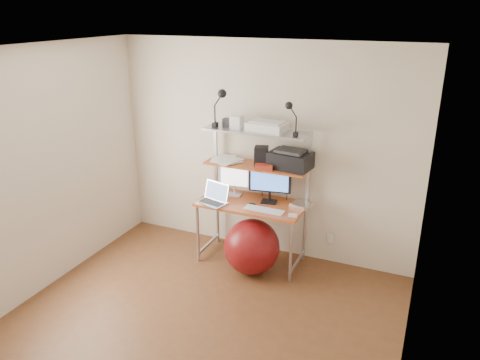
# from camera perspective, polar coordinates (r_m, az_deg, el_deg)

# --- Properties ---
(room) EXTENTS (3.60, 3.60, 3.60)m
(room) POSITION_cam_1_polar(r_m,az_deg,el_deg) (3.89, -6.56, -3.49)
(room) COLOR brown
(room) RESTS_ON ground
(computer_desk) EXTENTS (1.20, 0.60, 1.57)m
(computer_desk) POSITION_cam_1_polar(r_m,az_deg,el_deg) (5.25, 1.70, -0.36)
(computer_desk) COLOR #B34D22
(computer_desk) RESTS_ON ground
(desktop) EXTENTS (1.20, 0.60, 0.00)m
(desktop) POSITION_cam_1_polar(r_m,az_deg,el_deg) (5.28, 1.42, -2.77)
(desktop) COLOR #B34D22
(desktop) RESTS_ON computer_desk
(mid_shelf) EXTENTS (1.18, 0.34, 0.00)m
(mid_shelf) POSITION_cam_1_polar(r_m,az_deg,el_deg) (5.25, 2.00, 1.87)
(mid_shelf) COLOR #B34D22
(mid_shelf) RESTS_ON computer_desk
(top_shelf) EXTENTS (1.18, 0.34, 0.00)m
(top_shelf) POSITION_cam_1_polar(r_m,az_deg,el_deg) (5.13, 2.05, 6.11)
(top_shelf) COLOR #ADACB1
(top_shelf) RESTS_ON computer_desk
(floor) EXTENTS (3.60, 3.60, 0.00)m
(floor) POSITION_cam_1_polar(r_m,az_deg,el_deg) (4.54, -5.90, -18.08)
(floor) COLOR brown
(floor) RESTS_ON ground
(wall_outlet) EXTENTS (0.08, 0.01, 0.12)m
(wall_outlet) POSITION_cam_1_polar(r_m,az_deg,el_deg) (5.55, 10.97, -7.00)
(wall_outlet) COLOR silver
(wall_outlet) RESTS_ON room
(monitor_silver) EXTENTS (0.36, 0.14, 0.40)m
(monitor_silver) POSITION_cam_1_polar(r_m,az_deg,el_deg) (5.41, -0.65, 0.27)
(monitor_silver) COLOR silver
(monitor_silver) RESTS_ON desktop
(monitor_black) EXTENTS (0.47, 0.16, 0.47)m
(monitor_black) POSITION_cam_1_polar(r_m,az_deg,el_deg) (5.23, 3.66, -0.26)
(monitor_black) COLOR black
(monitor_black) RESTS_ON desktop
(laptop) EXTENTS (0.38, 0.34, 0.29)m
(laptop) POSITION_cam_1_polar(r_m,az_deg,el_deg) (5.28, -3.16, -2.25)
(laptop) COLOR silver
(laptop) RESTS_ON desktop
(keyboard) EXTENTS (0.45, 0.14, 0.01)m
(keyboard) POSITION_cam_1_polar(r_m,az_deg,el_deg) (5.09, 2.96, -3.66)
(keyboard) COLOR silver
(keyboard) RESTS_ON desktop
(mouse) EXTENTS (0.10, 0.07, 0.03)m
(mouse) POSITION_cam_1_polar(r_m,az_deg,el_deg) (4.97, 6.47, -4.30)
(mouse) COLOR silver
(mouse) RESTS_ON desktop
(mac_mini) EXTENTS (0.25, 0.25, 0.04)m
(mac_mini) POSITION_cam_1_polar(r_m,az_deg,el_deg) (5.23, 7.48, -2.95)
(mac_mini) COLOR silver
(mac_mini) RESTS_ON desktop
(phone) EXTENTS (0.08, 0.15, 0.01)m
(phone) POSITION_cam_1_polar(r_m,az_deg,el_deg) (5.18, 1.25, -3.17)
(phone) COLOR black
(phone) RESTS_ON desktop
(printer) EXTENTS (0.49, 0.37, 0.21)m
(printer) POSITION_cam_1_polar(r_m,az_deg,el_deg) (5.13, 6.16, 2.50)
(printer) COLOR black
(printer) RESTS_ON mid_shelf
(nas_cube) EXTENTS (0.18, 0.18, 0.22)m
(nas_cube) POSITION_cam_1_polar(r_m,az_deg,el_deg) (5.19, 2.61, 2.92)
(nas_cube) COLOR black
(nas_cube) RESTS_ON mid_shelf
(red_box) EXTENTS (0.22, 0.18, 0.05)m
(red_box) POSITION_cam_1_polar(r_m,az_deg,el_deg) (5.10, 2.94, 1.63)
(red_box) COLOR #B4321C
(red_box) RESTS_ON mid_shelf
(scanner) EXTENTS (0.44, 0.31, 0.11)m
(scanner) POSITION_cam_1_polar(r_m,az_deg,el_deg) (5.09, 3.33, 6.55)
(scanner) COLOR silver
(scanner) RESTS_ON top_shelf
(box_white) EXTENTS (0.13, 0.11, 0.14)m
(box_white) POSITION_cam_1_polar(r_m,az_deg,el_deg) (5.18, -0.43, 7.06)
(box_white) COLOR silver
(box_white) RESTS_ON top_shelf
(box_grey) EXTENTS (0.10, 0.10, 0.09)m
(box_grey) POSITION_cam_1_polar(r_m,az_deg,el_deg) (5.29, -1.58, 7.05)
(box_grey) COLOR #2F2F32
(box_grey) RESTS_ON top_shelf
(clip_lamp_left) EXTENTS (0.17, 0.10, 0.43)m
(clip_lamp_left) POSITION_cam_1_polar(r_m,az_deg,el_deg) (5.15, -2.38, 9.75)
(clip_lamp_left) COLOR black
(clip_lamp_left) RESTS_ON top_shelf
(clip_lamp_right) EXTENTS (0.14, 0.08, 0.36)m
(clip_lamp_right) POSITION_cam_1_polar(r_m,az_deg,el_deg) (4.86, 6.16, 8.34)
(clip_lamp_right) COLOR black
(clip_lamp_right) RESTS_ON top_shelf
(exercise_ball) EXTENTS (0.62, 0.62, 0.62)m
(exercise_ball) POSITION_cam_1_polar(r_m,az_deg,el_deg) (5.25, 1.44, -8.14)
(exercise_ball) COLOR maroon
(exercise_ball) RESTS_ON floor
(paper_stack) EXTENTS (0.44, 0.42, 0.02)m
(paper_stack) POSITION_cam_1_polar(r_m,az_deg,el_deg) (5.38, -1.73, 2.49)
(paper_stack) COLOR white
(paper_stack) RESTS_ON mid_shelf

